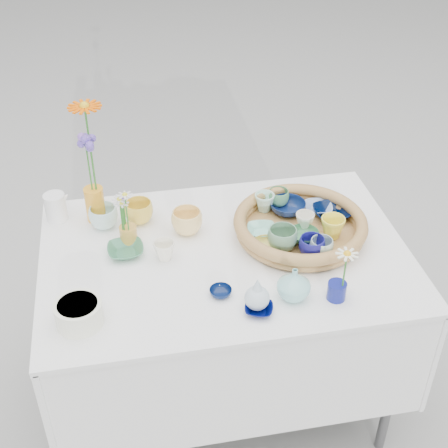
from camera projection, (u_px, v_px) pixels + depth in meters
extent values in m
plane|color=#9B9B9B|center=(225.00, 396.00, 2.59)|extent=(80.00, 80.00, 0.00)
imported|color=#0F2050|center=(288.00, 207.00, 2.30)|extent=(0.16, 0.16, 0.04)
imported|color=black|center=(331.00, 213.00, 2.28)|extent=(0.13, 0.13, 0.03)
imported|color=yellow|center=(332.00, 227.00, 2.17)|extent=(0.11, 0.11, 0.08)
imported|color=#478E5B|center=(304.00, 236.00, 2.16)|extent=(0.14, 0.14, 0.03)
imported|color=slate|center=(282.00, 239.00, 2.11)|extent=(0.12, 0.12, 0.08)
imported|color=#81CDB5|center=(262.00, 231.00, 2.20)|extent=(0.11, 0.11, 0.03)
imported|color=#BFF2DA|center=(264.00, 202.00, 2.30)|extent=(0.10, 0.10, 0.07)
imported|color=white|center=(305.00, 221.00, 2.21)|extent=(0.08, 0.08, 0.06)
imported|color=#96B2E6|center=(318.00, 208.00, 2.31)|extent=(0.12, 0.12, 0.03)
imported|color=navy|center=(312.00, 247.00, 2.09)|extent=(0.09, 0.09, 0.07)
imported|color=#F6E160|center=(266.00, 246.00, 2.12)|extent=(0.12, 0.12, 0.03)
imported|color=#A8C9BF|center=(321.00, 247.00, 2.09)|extent=(0.08, 0.08, 0.06)
imported|color=#4E915F|center=(278.00, 198.00, 2.33)|extent=(0.08, 0.08, 0.06)
imported|color=gold|center=(139.00, 212.00, 2.27)|extent=(0.12, 0.12, 0.08)
imported|color=#FFD47A|center=(187.00, 222.00, 2.22)|extent=(0.11, 0.11, 0.09)
imported|color=#397A56|center=(126.00, 250.00, 2.13)|extent=(0.13, 0.13, 0.03)
imported|color=white|center=(164.00, 251.00, 2.10)|extent=(0.08, 0.08, 0.07)
imported|color=#07163F|center=(221.00, 292.00, 1.96)|extent=(0.07, 0.07, 0.02)
imported|color=silver|center=(104.00, 217.00, 2.25)|extent=(0.14, 0.14, 0.08)
imported|color=#030A48|center=(259.00, 309.00, 1.90)|extent=(0.11, 0.11, 0.02)
imported|color=#8BD4CE|center=(294.00, 284.00, 1.93)|extent=(0.13, 0.13, 0.11)
cylinder|color=navy|center=(337.00, 291.00, 1.94)|extent=(0.07, 0.07, 0.06)
cylinder|color=orange|center=(95.00, 204.00, 2.27)|extent=(0.08, 0.08, 0.13)
cylinder|color=gold|center=(129.00, 234.00, 2.17)|extent=(0.08, 0.08, 0.07)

